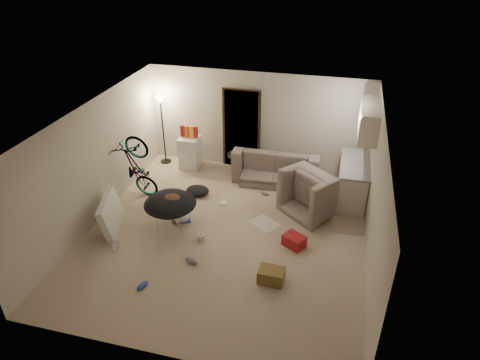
% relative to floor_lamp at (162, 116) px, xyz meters
% --- Properties ---
extents(floor, '(5.50, 6.00, 0.02)m').
position_rel_floor_lamp_xyz_m(floor, '(2.40, -2.65, -1.32)').
color(floor, '#B9A58E').
rests_on(floor, ground).
extents(ceiling, '(5.50, 6.00, 0.02)m').
position_rel_floor_lamp_xyz_m(ceiling, '(2.40, -2.65, 1.20)').
color(ceiling, white).
rests_on(ceiling, wall_back).
extents(wall_back, '(5.50, 0.02, 2.50)m').
position_rel_floor_lamp_xyz_m(wall_back, '(2.40, 0.36, -0.06)').
color(wall_back, beige).
rests_on(wall_back, floor).
extents(wall_front, '(5.50, 0.02, 2.50)m').
position_rel_floor_lamp_xyz_m(wall_front, '(2.40, -5.66, -0.06)').
color(wall_front, beige).
rests_on(wall_front, floor).
extents(wall_left, '(0.02, 6.00, 2.50)m').
position_rel_floor_lamp_xyz_m(wall_left, '(-0.36, -2.65, -0.06)').
color(wall_left, beige).
rests_on(wall_left, floor).
extents(wall_right, '(0.02, 6.00, 2.50)m').
position_rel_floor_lamp_xyz_m(wall_right, '(5.16, -2.65, -0.06)').
color(wall_right, beige).
rests_on(wall_right, floor).
extents(doorway, '(0.85, 0.10, 2.04)m').
position_rel_floor_lamp_xyz_m(doorway, '(2.00, 0.32, -0.29)').
color(doorway, black).
rests_on(doorway, floor).
extents(door_trim, '(0.97, 0.04, 2.10)m').
position_rel_floor_lamp_xyz_m(door_trim, '(2.00, 0.29, -0.29)').
color(door_trim, black).
rests_on(door_trim, floor).
extents(floor_lamp, '(0.28, 0.28, 1.81)m').
position_rel_floor_lamp_xyz_m(floor_lamp, '(0.00, 0.00, 0.00)').
color(floor_lamp, black).
rests_on(floor_lamp, floor).
extents(kitchen_counter, '(0.60, 1.50, 0.88)m').
position_rel_floor_lamp_xyz_m(kitchen_counter, '(4.83, -0.65, -0.87)').
color(kitchen_counter, beige).
rests_on(kitchen_counter, floor).
extents(counter_top, '(0.64, 1.54, 0.04)m').
position_rel_floor_lamp_xyz_m(counter_top, '(4.83, -0.65, -0.41)').
color(counter_top, gray).
rests_on(counter_top, kitchen_counter).
extents(kitchen_uppers, '(0.38, 1.40, 0.65)m').
position_rel_floor_lamp_xyz_m(kitchen_uppers, '(4.96, -0.65, 0.64)').
color(kitchen_uppers, beige).
rests_on(kitchen_uppers, wall_right).
extents(sofa, '(2.07, 0.84, 0.60)m').
position_rel_floor_lamp_xyz_m(sofa, '(3.00, -0.20, -1.01)').
color(sofa, '#363D35').
rests_on(sofa, floor).
extents(armchair, '(1.51, 1.49, 0.74)m').
position_rel_floor_lamp_xyz_m(armchair, '(4.13, -1.27, -0.94)').
color(armchair, '#363D35').
rests_on(armchair, floor).
extents(bicycle, '(1.70, 0.88, 0.95)m').
position_rel_floor_lamp_xyz_m(bicycle, '(0.10, -1.76, -0.88)').
color(bicycle, black).
rests_on(bicycle, floor).
extents(book_asset, '(0.26, 0.23, 0.02)m').
position_rel_floor_lamp_xyz_m(book_asset, '(0.49, -3.75, -1.30)').
color(book_asset, '#A8191F').
rests_on(book_asset, floor).
extents(mini_fridge, '(0.49, 0.49, 0.83)m').
position_rel_floor_lamp_xyz_m(mini_fridge, '(0.74, -0.10, -0.89)').
color(mini_fridge, white).
rests_on(mini_fridge, floor).
extents(snack_box_0, '(0.12, 0.10, 0.30)m').
position_rel_floor_lamp_xyz_m(snack_box_0, '(0.57, -0.10, -0.31)').
color(snack_box_0, '#A8191F').
rests_on(snack_box_0, mini_fridge).
extents(snack_box_1, '(0.12, 0.10, 0.30)m').
position_rel_floor_lamp_xyz_m(snack_box_1, '(0.69, -0.10, -0.31)').
color(snack_box_1, '#DC561B').
rests_on(snack_box_1, mini_fridge).
extents(snack_box_2, '(0.10, 0.07, 0.30)m').
position_rel_floor_lamp_xyz_m(snack_box_2, '(0.81, -0.10, -0.31)').
color(snack_box_2, gold).
rests_on(snack_box_2, mini_fridge).
extents(snack_box_3, '(0.11, 0.08, 0.30)m').
position_rel_floor_lamp_xyz_m(snack_box_3, '(0.93, -0.10, -0.31)').
color(snack_box_3, '#A8191F').
rests_on(snack_box_3, mini_fridge).
extents(saucer_chair, '(1.06, 1.06, 0.76)m').
position_rel_floor_lamp_xyz_m(saucer_chair, '(1.25, -2.65, -0.86)').
color(saucer_chair, silver).
rests_on(saucer_chair, floor).
extents(hoodie, '(0.53, 0.46, 0.22)m').
position_rel_floor_lamp_xyz_m(hoodie, '(1.30, -2.68, -0.65)').
color(hoodie, '#4B2A19').
rests_on(hoodie, saucer_chair).
extents(sofa_drape, '(0.64, 0.56, 0.28)m').
position_rel_floor_lamp_xyz_m(sofa_drape, '(2.05, -0.20, -0.77)').
color(sofa_drape, black).
rests_on(sofa_drape, sofa).
extents(tv_box, '(0.59, 1.14, 0.74)m').
position_rel_floor_lamp_xyz_m(tv_box, '(0.10, -3.04, -0.94)').
color(tv_box, silver).
rests_on(tv_box, floor).
extents(drink_case_a, '(0.46, 0.34, 0.26)m').
position_rel_floor_lamp_xyz_m(drink_case_a, '(3.55, -3.76, -1.18)').
color(drink_case_a, brown).
rests_on(drink_case_a, floor).
extents(drink_case_b, '(0.50, 0.46, 0.23)m').
position_rel_floor_lamp_xyz_m(drink_case_b, '(3.81, -2.68, -1.19)').
color(drink_case_b, '#A8191F').
rests_on(drink_case_b, floor).
extents(juicer, '(0.15, 0.15, 0.21)m').
position_rel_floor_lamp_xyz_m(juicer, '(2.00, -2.97, -1.22)').
color(juicer, beige).
rests_on(juicer, floor).
extents(newspaper, '(0.72, 0.69, 0.01)m').
position_rel_floor_lamp_xyz_m(newspaper, '(3.11, -2.11, -1.30)').
color(newspaper, silver).
rests_on(newspaper, floor).
extents(book_blue, '(0.30, 0.33, 0.03)m').
position_rel_floor_lamp_xyz_m(book_blue, '(1.45, -2.38, -1.29)').
color(book_blue, '#3046AF').
rests_on(book_blue, floor).
extents(book_white, '(0.19, 0.24, 0.02)m').
position_rel_floor_lamp_xyz_m(book_white, '(2.06, -1.54, -1.30)').
color(book_white, silver).
rests_on(book_white, floor).
extents(shoe_1, '(0.27, 0.20, 0.09)m').
position_rel_floor_lamp_xyz_m(shoe_1, '(2.90, -0.98, -1.26)').
color(shoe_1, slate).
rests_on(shoe_1, floor).
extents(shoe_2, '(0.18, 0.27, 0.09)m').
position_rel_floor_lamp_xyz_m(shoe_2, '(1.43, -4.46, -1.26)').
color(shoe_2, '#3046AF').
rests_on(shoe_2, floor).
extents(shoe_3, '(0.31, 0.20, 0.11)m').
position_rel_floor_lamp_xyz_m(shoe_3, '(2.04, -3.65, -1.25)').
color(shoe_3, slate).
rests_on(shoe_3, floor).
extents(clothes_lump_a, '(0.56, 0.48, 0.18)m').
position_rel_floor_lamp_xyz_m(clothes_lump_a, '(1.35, -1.33, -1.22)').
color(clothes_lump_a, black).
rests_on(clothes_lump_a, floor).
extents(clothes_lump_b, '(0.64, 0.62, 0.15)m').
position_rel_floor_lamp_xyz_m(clothes_lump_b, '(3.51, -0.67, -1.23)').
color(clothes_lump_b, black).
rests_on(clothes_lump_b, floor).
extents(clothes_lump_c, '(0.45, 0.41, 0.12)m').
position_rel_floor_lamp_xyz_m(clothes_lump_c, '(1.34, -2.40, -1.25)').
color(clothes_lump_c, silver).
rests_on(clothes_lump_c, floor).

